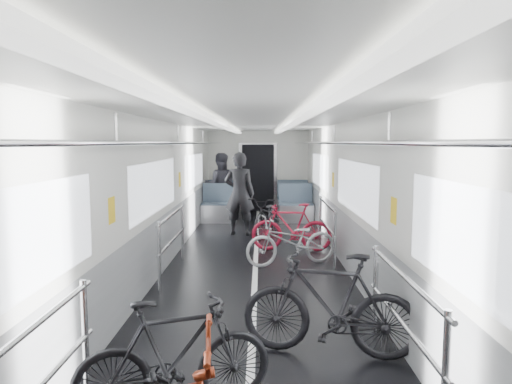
# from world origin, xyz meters

# --- Properties ---
(car_shell) EXTENTS (3.02, 14.01, 2.41)m
(car_shell) POSITION_xyz_m (0.00, 1.78, 1.13)
(car_shell) COLOR black
(car_shell) RESTS_ON ground
(bike_left_mid) EXTENTS (1.56, 0.90, 0.91)m
(bike_left_mid) POSITION_xyz_m (-0.56, -3.41, 0.45)
(bike_left_mid) COLOR black
(bike_left_mid) RESTS_ON floor
(bike_right_near) EXTENTS (1.76, 0.81, 1.02)m
(bike_right_near) POSITION_xyz_m (0.75, -2.46, 0.51)
(bike_right_near) COLOR black
(bike_right_near) RESTS_ON floor
(bike_right_mid) EXTENTS (1.68, 1.01, 0.83)m
(bike_right_mid) POSITION_xyz_m (0.61, 0.81, 0.42)
(bike_right_mid) COLOR #A3A4A8
(bike_right_mid) RESTS_ON floor
(bike_right_far) EXTENTS (1.56, 0.58, 0.92)m
(bike_right_far) POSITION_xyz_m (0.67, 1.82, 0.46)
(bike_right_far) COLOR maroon
(bike_right_far) RESTS_ON floor
(bike_aisle) EXTENTS (1.04, 1.77, 0.88)m
(bike_aisle) POSITION_xyz_m (0.23, 3.27, 0.44)
(bike_aisle) COLOR black
(bike_aisle) RESTS_ON floor
(person_standing) EXTENTS (0.73, 0.53, 1.85)m
(person_standing) POSITION_xyz_m (-0.39, 3.37, 0.93)
(person_standing) COLOR black
(person_standing) RESTS_ON floor
(person_seated) EXTENTS (0.90, 0.72, 1.78)m
(person_seated) POSITION_xyz_m (-1.02, 5.73, 0.89)
(person_seated) COLOR #2F2E37
(person_seated) RESTS_ON floor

